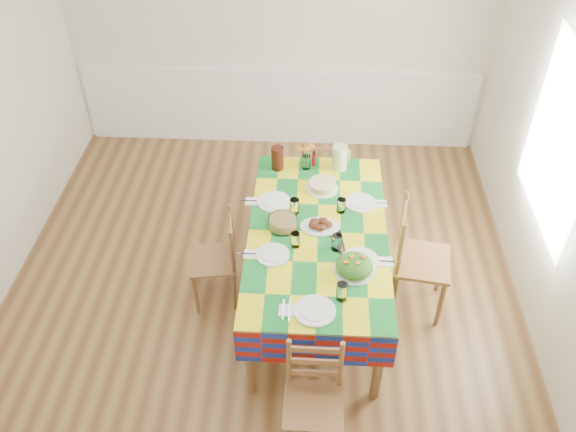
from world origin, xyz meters
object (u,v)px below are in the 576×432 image
object	(u,v)px
meat_platter	(320,225)
chair_far	(319,172)
chair_near	(313,400)
green_pitcher	(340,158)
chair_left	(218,260)
dining_table	(317,240)
chair_right	(416,260)
tea_pitcher	(278,158)

from	to	relation	value
meat_platter	chair_far	xyz separation A→B (m)	(-0.01, 1.24, -0.39)
meat_platter	chair_near	size ratio (longest dim) A/B	0.36
green_pitcher	chair_left	xyz separation A→B (m)	(-1.00, -0.86, -0.47)
dining_table	chair_near	distance (m)	1.32
meat_platter	green_pitcher	size ratio (longest dim) A/B	1.38
chair_far	chair_left	xyz separation A→B (m)	(-0.83, -1.29, 0.01)
chair_far	chair_near	bearing A→B (deg)	84.06
meat_platter	chair_right	world-z (taller)	chair_right
meat_platter	chair_far	bearing A→B (deg)	90.53
dining_table	chair_left	xyz separation A→B (m)	(-0.82, 0.01, -0.27)
chair_right	chair_left	bearing A→B (deg)	98.57
tea_pitcher	chair_left	world-z (taller)	tea_pitcher
chair_far	dining_table	bearing A→B (deg)	83.96
meat_platter	chair_left	distance (m)	0.92
dining_table	chair_left	distance (m)	0.86
chair_left	chair_right	distance (m)	1.64
green_pitcher	chair_left	distance (m)	1.40
green_pitcher	tea_pitcher	size ratio (longest dim) A/B	1.05
green_pitcher	chair_right	bearing A→B (deg)	-53.38
dining_table	chair_far	distance (m)	1.33
chair_right	chair_near	bearing A→B (deg)	156.50
green_pitcher	chair_right	distance (m)	1.14
green_pitcher	chair_near	world-z (taller)	green_pitcher
dining_table	chair_near	world-z (taller)	chair_near
green_pitcher	chair_left	world-z (taller)	green_pitcher
green_pitcher	chair_near	bearing A→B (deg)	-94.71
chair_near	chair_right	distance (m)	1.54
chair_near	chair_left	bearing A→B (deg)	122.61
dining_table	tea_pitcher	distance (m)	0.93
chair_near	tea_pitcher	bearing A→B (deg)	100.23
dining_table	chair_right	distance (m)	0.84
tea_pitcher	chair_right	size ratio (longest dim) A/B	0.21
dining_table	meat_platter	distance (m)	0.13
green_pitcher	chair_far	world-z (taller)	green_pitcher
chair_right	dining_table	bearing A→B (deg)	99.04
meat_platter	chair_left	xyz separation A→B (m)	(-0.84, -0.04, -0.38)
chair_far	tea_pitcher	bearing A→B (deg)	44.96
green_pitcher	tea_pitcher	xyz separation A→B (m)	(-0.55, -0.03, -0.01)
tea_pitcher	chair_near	size ratio (longest dim) A/B	0.25
meat_platter	green_pitcher	distance (m)	0.83
dining_table	chair_far	world-z (taller)	chair_far
dining_table	chair_right	bearing A→B (deg)	0.51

